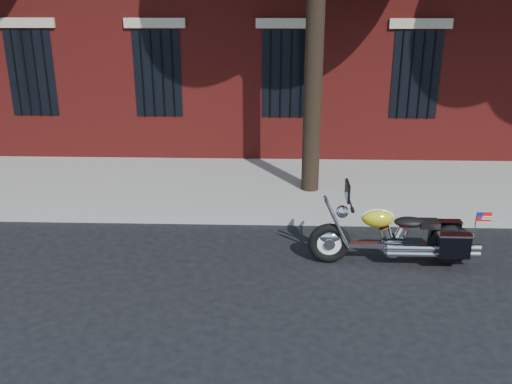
{
  "coord_description": "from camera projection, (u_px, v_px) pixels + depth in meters",
  "views": [
    {
      "loc": [
        -0.24,
        -8.34,
        4.15
      ],
      "look_at": [
        -0.55,
        0.8,
        0.83
      ],
      "focal_mm": 40.0,
      "sensor_mm": 36.0,
      "label": 1
    }
  ],
  "objects": [
    {
      "name": "sidewalk",
      "position": [
        285.0,
        186.0,
        12.28
      ],
      "size": [
        40.0,
        3.6,
        0.15
      ],
      "primitive_type": "cube",
      "color": "gray",
      "rests_on": "ground"
    },
    {
      "name": "curb",
      "position": [
        287.0,
        220.0,
        10.52
      ],
      "size": [
        40.0,
        0.16,
        0.15
      ],
      "primitive_type": "cube",
      "color": "gray",
      "rests_on": "ground"
    },
    {
      "name": "motorcycle",
      "position": [
        399.0,
        237.0,
        8.87
      ],
      "size": [
        2.66,
        0.77,
        1.34
      ],
      "rotation": [
        0.0,
        0.0,
        -0.01
      ],
      "color": "black",
      "rests_on": "ground"
    },
    {
      "name": "ground",
      "position": [
        288.0,
        257.0,
        9.25
      ],
      "size": [
        120.0,
        120.0,
        0.0
      ],
      "primitive_type": "plane",
      "color": "black",
      "rests_on": "ground"
    }
  ]
}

